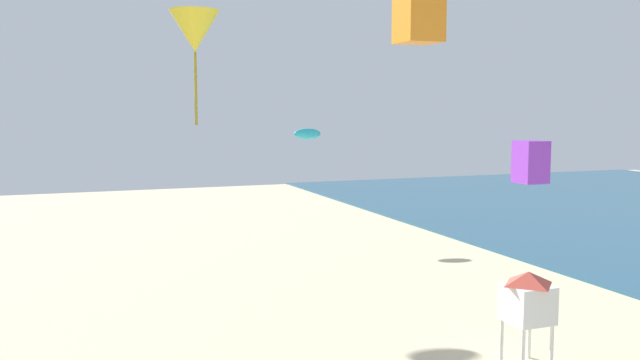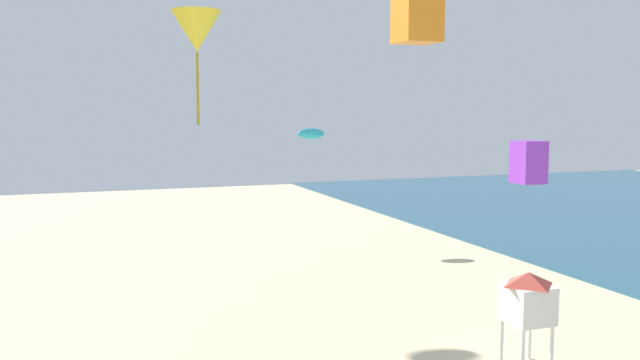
% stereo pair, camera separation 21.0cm
% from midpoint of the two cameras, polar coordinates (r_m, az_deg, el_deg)
% --- Properties ---
extents(lifeguard_stand, '(1.10, 1.10, 2.55)m').
position_cam_midpoint_polar(lifeguard_stand, '(18.63, 16.95, -9.59)').
color(lifeguard_stand, white).
rests_on(lifeguard_stand, ground).
extents(kite_orange_box, '(0.88, 0.88, 1.38)m').
position_cam_midpoint_polar(kite_orange_box, '(15.34, 8.01, 14.04)').
color(kite_orange_box, orange).
extents(kite_cyan_parafoil, '(1.48, 0.41, 0.58)m').
position_cam_midpoint_polar(kite_cyan_parafoil, '(35.51, -1.25, 3.95)').
color(kite_cyan_parafoil, '#2DB7CC').
extents(kite_yellow_delta, '(1.72, 1.72, 3.91)m').
position_cam_midpoint_polar(kite_yellow_delta, '(23.88, -10.87, 12.32)').
color(kite_yellow_delta, yellow).
extents(kite_purple_box, '(0.55, 0.55, 0.86)m').
position_cam_midpoint_polar(kite_purple_box, '(14.17, 17.09, 1.48)').
color(kite_purple_box, purple).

